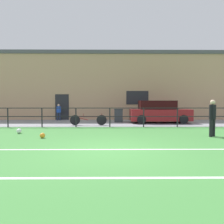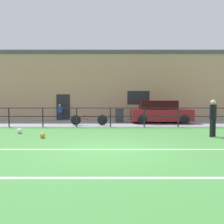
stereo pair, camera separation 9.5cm
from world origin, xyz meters
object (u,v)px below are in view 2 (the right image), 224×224
player_goalkeeper (213,116)px  trash_bin_0 (119,115)px  soccer_ball_match (42,135)px  soccer_ball_spare (19,131)px  spectator_child (60,111)px  bicycle_parked_0 (89,120)px  parked_car_red (160,112)px

player_goalkeeper → trash_bin_0: (-3.80, 6.46, -0.40)m
soccer_ball_match → soccer_ball_spare: bearing=139.0°
soccer_ball_spare → trash_bin_0: bearing=47.9°
spectator_child → bicycle_parked_0: bearing=130.5°
soccer_ball_spare → trash_bin_0: trash_bin_0 is taller
parked_car_red → soccer_ball_spare: bearing=-147.6°
spectator_child → bicycle_parked_0: (2.68, -3.45, -0.40)m
soccer_ball_match → spectator_child: 8.35m
spectator_child → trash_bin_0: spectator_child is taller
soccer_ball_match → parked_car_red: size_ratio=0.05×
soccer_ball_match → spectator_child: size_ratio=0.17×
player_goalkeeper → bicycle_parked_0: player_goalkeeper is taller
bicycle_parked_0 → trash_bin_0: 2.83m
parked_car_red → trash_bin_0: bearing=169.2°
soccer_ball_spare → trash_bin_0: size_ratio=0.25×
parked_car_red → spectator_child: bearing=165.2°
soccer_ball_match → trash_bin_0: (3.42, 6.78, 0.40)m
spectator_child → trash_bin_0: size_ratio=1.35×
soccer_ball_match → spectator_child: bearing=98.7°
player_goalkeeper → trash_bin_0: player_goalkeeper is taller
player_goalkeeper → spectator_child: (-8.47, 7.90, -0.15)m
bicycle_parked_0 → trash_bin_0: size_ratio=2.42×
soccer_ball_spare → bicycle_parked_0: bicycle_parked_0 is taller
soccer_ball_match → spectator_child: (-1.26, 8.23, 0.65)m
player_goalkeeper → trash_bin_0: size_ratio=1.65×
bicycle_parked_0 → soccer_ball_match: bearing=-106.6°
parked_car_red → player_goalkeeper: bearing=-80.7°
soccer_ball_match → trash_bin_0: size_ratio=0.23×
trash_bin_0 → soccer_ball_match: bearing=-116.8°
soccer_ball_match → parked_car_red: bearing=45.0°
spectator_child → parked_car_red: 7.77m
spectator_child → soccer_ball_match: bearing=101.4°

